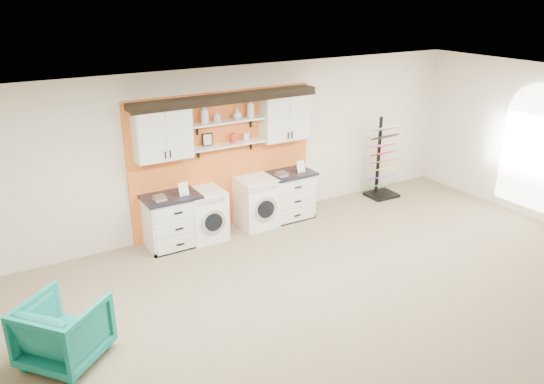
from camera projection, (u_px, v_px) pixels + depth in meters
floor at (372, 339)px, 6.44m from camera, size 10.00×10.00×0.00m
ceiling at (390, 112)px, 5.44m from camera, size 10.00×10.00×0.00m
wall_back at (223, 149)px, 9.14m from camera, size 10.00×0.00×10.00m
accent_panel at (224, 161)px, 9.18m from camera, size 3.40×0.07×2.40m
upper_cabinet_left at (162, 133)px, 8.26m from camera, size 0.90×0.35×0.84m
upper_cabinet_right at (285, 116)px, 9.34m from camera, size 0.90×0.35×0.84m
shelf_lower at (228, 145)px, 8.93m from camera, size 1.32×0.28×0.03m
shelf_upper at (227, 121)px, 8.79m from camera, size 1.32×0.28×0.03m
crown_molding at (226, 97)px, 8.65m from camera, size 3.30×0.41×0.13m
window_arched at (531, 143)px, 9.52m from camera, size 0.06×1.10×2.25m
picture_frame at (207, 140)px, 8.76m from camera, size 0.18×0.02×0.22m
canister_red at (233, 138)px, 8.94m from camera, size 0.11×0.11×0.16m
canister_cream at (246, 137)px, 9.07m from camera, size 0.10×0.10×0.14m
base_cabinet_left at (172, 221)px, 8.65m from camera, size 0.91×0.66×0.89m
base_cabinet_right at (288, 195)px, 9.74m from camera, size 0.90×0.66×0.88m
washer at (205, 214)px, 8.93m from camera, size 0.62×0.71×0.86m
dryer at (256, 202)px, 9.40m from camera, size 0.63×0.71×0.89m
sample_rack at (382, 172)px, 10.73m from camera, size 0.61×0.51×1.62m
armchair at (64, 331)px, 5.97m from camera, size 1.18×1.17×0.77m
soap_bottle_a at (205, 114)px, 8.53m from camera, size 0.16×0.16×0.32m
soap_bottle_b at (217, 117)px, 8.66m from camera, size 0.11×0.11×0.17m
soap_bottle_c at (237, 114)px, 8.84m from camera, size 0.20×0.20×0.19m
soap_bottle_d at (250, 107)px, 8.94m from camera, size 0.14×0.14×0.34m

